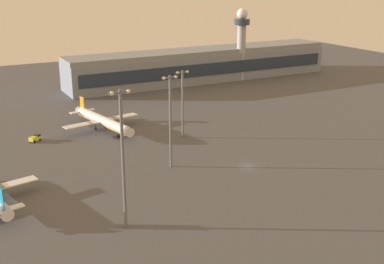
% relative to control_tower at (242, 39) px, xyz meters
% --- Properties ---
extents(ground_plane, '(416.00, 416.00, 0.00)m').
position_rel_control_tower_xyz_m(ground_plane, '(-66.96, -105.57, -21.41)').
color(ground_plane, '#4C4C51').
extents(terminal_building, '(143.94, 22.40, 16.40)m').
position_rel_control_tower_xyz_m(terminal_building, '(-18.44, 8.80, -13.32)').
color(terminal_building, gray).
rests_on(terminal_building, ground).
extents(control_tower, '(8.00, 8.00, 37.00)m').
position_rel_control_tower_xyz_m(control_tower, '(0.00, 0.00, 0.00)').
color(control_tower, '#A8A8B2').
rests_on(control_tower, ground).
extents(airplane_near_gate, '(28.94, 36.97, 9.53)m').
position_rel_control_tower_xyz_m(airplane_near_gate, '(-93.13, -51.71, -17.81)').
color(airplane_near_gate, silver).
rests_on(airplane_near_gate, ground).
extents(cargo_loader, '(4.48, 4.06, 2.25)m').
position_rel_control_tower_xyz_m(cargo_loader, '(-117.22, -53.16, -20.24)').
color(cargo_loader, yellow).
rests_on(cargo_loader, ground).
extents(apron_light_central, '(4.80, 0.90, 23.39)m').
position_rel_control_tower_xyz_m(apron_light_central, '(-71.44, -72.86, -7.92)').
color(apron_light_central, slate).
rests_on(apron_light_central, ground).
extents(apron_light_east, '(4.80, 0.90, 27.11)m').
position_rel_control_tower_xyz_m(apron_light_east, '(-86.83, -95.43, -6.00)').
color(apron_light_east, slate).
rests_on(apron_light_east, ground).
extents(apron_light_west, '(4.80, 0.90, 31.45)m').
position_rel_control_tower_xyz_m(apron_light_west, '(-111.61, -123.64, -3.78)').
color(apron_light_west, slate).
rests_on(apron_light_west, ground).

